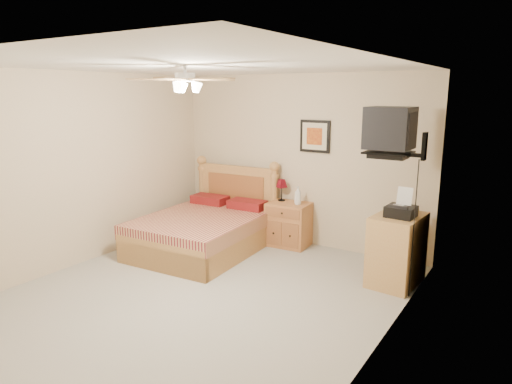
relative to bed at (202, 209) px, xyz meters
The scene contains 16 objects.
floor 1.58m from the bed, 50.24° to the right, with size 4.50×4.50×0.00m, color gray.
ceiling 2.38m from the bed, 50.24° to the right, with size 4.00×4.50×0.04m, color white.
wall_back 1.60m from the bed, 50.49° to the left, with size 4.00×0.04×2.50m, color #C6B291.
wall_left 1.67m from the bed, 133.64° to the right, with size 0.04×4.50×2.50m, color #C6B291.
wall_right 3.20m from the bed, 20.91° to the right, with size 0.04×4.50×2.50m, color #C6B291.
bed is the anchor object (origin of this frame).
nightstand 1.31m from the bed, 43.88° to the left, with size 0.60×0.45×0.65m, color #A56132.
table_lamp 1.24m from the bed, 51.96° to the left, with size 0.18×0.18×0.33m, color #550711, non-canonical shape.
lotion_bottle 1.39m from the bed, 39.64° to the left, with size 0.10×0.10×0.27m, color silver.
framed_picture 1.92m from the bed, 42.72° to the left, with size 0.46×0.04×0.46m, color black.
dresser 2.69m from the bed, ahead, with size 0.49×0.71×0.84m, color #B77F43.
fax_machine 2.74m from the bed, ahead, with size 0.31×0.33×0.33m, color black, non-canonical shape.
magazine_lower 2.67m from the bed, 13.49° to the left, with size 0.21×0.28×0.03m, color beige.
magazine_upper 2.69m from the bed, 13.43° to the left, with size 0.20×0.27×0.02m, color gray.
wall_tv 2.94m from the bed, ahead, with size 0.56×0.46×0.58m, color black, non-canonical shape.
ceiling_fan 2.38m from the bed, 54.78° to the right, with size 1.14×1.14×0.28m, color silver, non-canonical shape.
Camera 1 is at (3.09, -3.71, 2.23)m, focal length 32.00 mm.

